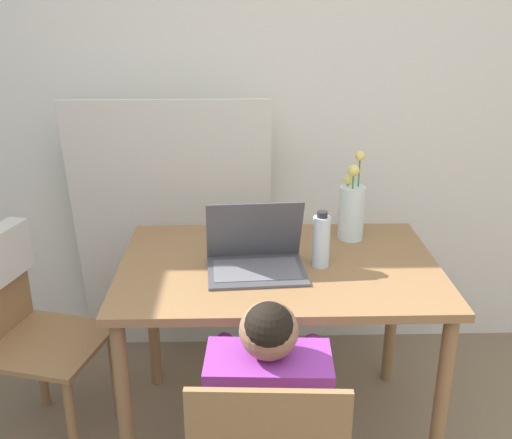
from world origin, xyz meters
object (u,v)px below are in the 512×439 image
Objects in this scene: person_seated at (268,409)px; water_bottle at (321,241)px; laptop at (256,254)px; flower_vase at (352,209)px; chair_spare at (15,306)px.

person_seated is 4.65× the size of water_bottle.
person_seated reaches higher than water_bottle.
laptop is at bearing -85.19° from person_seated.
person_seated is 2.70× the size of flower_vase.
flower_vase is at bearing 31.19° from laptop.
chair_spare is 0.93m from laptop.
laptop reaches higher than chair_spare.
laptop reaches higher than water_bottle.
water_bottle is at bearing -106.84° from person_seated.
person_seated is at bearing -109.73° from water_bottle.
flower_vase is (0.39, 0.27, 0.07)m from laptop.
water_bottle is (0.23, 0.02, 0.04)m from laptop.
chair_spare is at bearing 172.87° from laptop.
water_bottle is at bearing 0.20° from laptop.
laptop is at bearing -175.98° from water_bottle.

